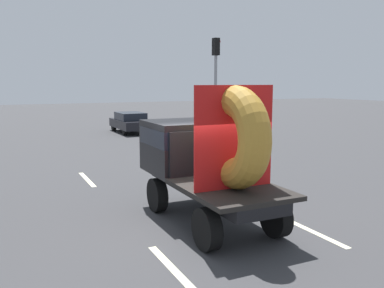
# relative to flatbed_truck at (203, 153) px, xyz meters

# --- Properties ---
(ground_plane) EXTENTS (120.00, 120.00, 0.00)m
(ground_plane) POSITION_rel_flatbed_truck_xyz_m (-0.16, -0.55, -1.65)
(ground_plane) COLOR #38383A
(flatbed_truck) EXTENTS (2.02, 4.56, 3.31)m
(flatbed_truck) POSITION_rel_flatbed_truck_xyz_m (0.00, 0.00, 0.00)
(flatbed_truck) COLOR black
(flatbed_truck) RESTS_ON ground_plane
(distant_sedan) EXTENTS (1.79, 4.19, 1.37)m
(distant_sedan) POSITION_rel_flatbed_truck_xyz_m (3.61, 17.92, -0.92)
(distant_sedan) COLOR black
(distant_sedan) RESTS_ON ground_plane
(traffic_light) EXTENTS (0.42, 0.36, 5.68)m
(traffic_light) POSITION_rel_flatbed_truck_xyz_m (6.18, 10.68, 2.06)
(traffic_light) COLOR gray
(traffic_light) RESTS_ON ground_plane
(lane_dash_left_near) EXTENTS (0.16, 2.04, 0.01)m
(lane_dash_left_near) POSITION_rel_flatbed_truck_xyz_m (-1.80, -2.23, -1.65)
(lane_dash_left_near) COLOR beige
(lane_dash_left_near) RESTS_ON ground_plane
(lane_dash_left_far) EXTENTS (0.16, 2.35, 0.01)m
(lane_dash_left_far) POSITION_rel_flatbed_truck_xyz_m (-1.80, 5.41, -1.65)
(lane_dash_left_far) COLOR beige
(lane_dash_left_far) RESTS_ON ground_plane
(lane_dash_right_near) EXTENTS (0.16, 2.27, 0.01)m
(lane_dash_right_near) POSITION_rel_flatbed_truck_xyz_m (1.80, -1.90, -1.65)
(lane_dash_right_near) COLOR beige
(lane_dash_right_near) RESTS_ON ground_plane
(lane_dash_right_far) EXTENTS (0.16, 2.36, 0.01)m
(lane_dash_right_far) POSITION_rel_flatbed_truck_xyz_m (1.80, 5.72, -1.65)
(lane_dash_right_far) COLOR beige
(lane_dash_right_far) RESTS_ON ground_plane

